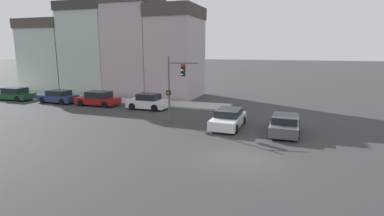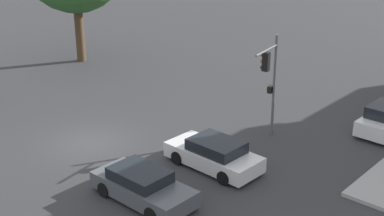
# 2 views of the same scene
# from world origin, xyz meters

# --- Properties ---
(ground_plane) EXTENTS (300.00, 300.00, 0.00)m
(ground_plane) POSITION_xyz_m (0.00, 0.00, 0.00)
(ground_plane) COLOR #333335
(traffic_signal) EXTENTS (0.84, 2.41, 5.20)m
(traffic_signal) POSITION_xyz_m (6.21, 6.24, 3.37)
(traffic_signal) COLOR #515456
(traffic_signal) RESTS_ON ground_plane
(crossing_car_0) EXTENTS (4.46, 2.10, 1.36)m
(crossing_car_0) POSITION_xyz_m (6.24, 2.05, 0.65)
(crossing_car_0) COLOR silver
(crossing_car_0) RESTS_ON ground_plane
(crossing_car_2) EXTENTS (4.44, 1.99, 1.31)m
(crossing_car_2) POSITION_xyz_m (5.89, -1.98, 0.63)
(crossing_car_2) COLOR #4C5156
(crossing_car_2) RESTS_ON ground_plane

